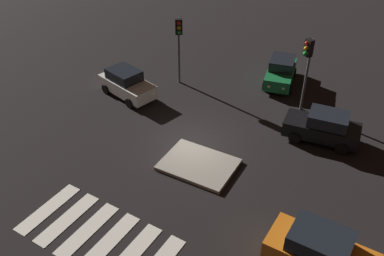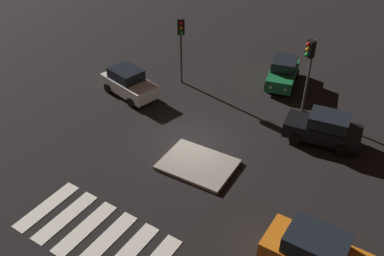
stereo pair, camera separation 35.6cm
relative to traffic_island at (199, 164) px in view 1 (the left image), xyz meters
The scene contains 9 objects.
ground_plane 1.85m from the traffic_island, 131.61° to the left, with size 80.00×80.00×0.00m, color black.
traffic_island is the anchor object (origin of this frame).
car_white 8.14m from the traffic_island, 154.06° to the left, with size 4.11×2.47×1.69m.
car_green 10.10m from the traffic_island, 88.88° to the left, with size 2.46×4.06×1.67m.
car_orange 7.48m from the traffic_island, 21.85° to the right, with size 4.25×2.01×1.84m.
car_black 6.93m from the traffic_island, 49.80° to the left, with size 4.07×2.27×1.70m.
traffic_light_west 9.05m from the traffic_island, 129.32° to the left, with size 0.54×0.53×4.39m.
traffic_light_north 8.57m from the traffic_island, 72.22° to the left, with size 0.54×0.53×4.44m.
crosswalk_near 6.03m from the traffic_island, 101.77° to the right, with size 6.45×3.20×0.02m.
Camera 1 is at (9.15, -14.88, 13.27)m, focal length 38.84 mm.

